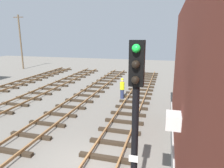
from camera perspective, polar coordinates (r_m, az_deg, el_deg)
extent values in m
plane|color=slate|center=(9.54, -7.79, -21.82)|extent=(80.00, 80.00, 0.00)
cube|color=#2D2319|center=(9.80, -1.90, -19.99)|extent=(2.50, 0.24, 0.18)
cube|color=#2D2319|center=(10.93, 0.30, -16.18)|extent=(2.50, 0.24, 0.18)
cube|color=#2D2319|center=(12.10, 2.02, -13.07)|extent=(2.50, 0.24, 0.18)
cube|color=#2D2319|center=(13.31, 3.40, -10.52)|extent=(2.50, 0.24, 0.18)
cube|color=#2D2319|center=(14.54, 4.53, -8.38)|extent=(2.50, 0.24, 0.18)
cube|color=#2D2319|center=(15.80, 5.47, -6.59)|extent=(2.50, 0.24, 0.18)
cube|color=#2D2319|center=(17.08, 6.26, -5.06)|extent=(2.50, 0.24, 0.18)
cube|color=#2D2319|center=(18.37, 6.94, -3.74)|extent=(2.50, 0.24, 0.18)
cube|color=#2D2319|center=(19.67, 7.53, -2.59)|extent=(2.50, 0.24, 0.18)
cube|color=#2D2319|center=(20.98, 8.05, -1.59)|extent=(2.50, 0.24, 0.18)
cube|color=#2D2319|center=(22.29, 8.50, -0.71)|extent=(2.50, 0.24, 0.18)
cube|color=#2D2319|center=(23.61, 8.91, 0.08)|extent=(2.50, 0.24, 0.18)
cube|color=#2D2319|center=(24.94, 9.27, 0.78)|extent=(2.50, 0.24, 0.18)
cube|color=#2D2319|center=(26.27, 9.59, 1.41)|extent=(2.50, 0.24, 0.18)
cube|color=#2D2319|center=(27.61, 9.89, 1.98)|extent=(2.50, 0.24, 0.18)
cube|color=#2D2319|center=(28.95, 10.15, 2.50)|extent=(2.50, 0.24, 0.18)
cube|color=#2D2319|center=(30.29, 10.40, 2.97)|extent=(2.50, 0.24, 0.18)
cube|color=olive|center=(9.39, -7.71, -20.60)|extent=(0.08, 46.52, 0.14)
cube|color=olive|center=(9.01, 1.43, -22.12)|extent=(0.08, 46.52, 0.14)
cube|color=#2D2319|center=(11.37, -26.73, -16.47)|extent=(2.50, 0.24, 0.18)
cube|color=#2D2319|center=(12.44, -21.73, -13.31)|extent=(2.50, 0.24, 0.18)
cube|color=#2D2319|center=(13.61, -17.66, -10.59)|extent=(2.50, 0.24, 0.18)
cube|color=#2D2319|center=(14.87, -14.32, -8.28)|extent=(2.50, 0.24, 0.18)
cube|color=#2D2319|center=(16.18, -11.53, -6.32)|extent=(2.50, 0.24, 0.18)
cube|color=#2D2319|center=(17.55, -9.19, -4.64)|extent=(2.50, 0.24, 0.18)
cube|color=#2D2319|center=(18.95, -7.20, -3.21)|extent=(2.50, 0.24, 0.18)
cube|color=#2D2319|center=(20.38, -5.49, -1.97)|extent=(2.50, 0.24, 0.18)
cube|color=#2D2319|center=(21.84, -4.01, -0.89)|extent=(2.50, 0.24, 0.18)
cube|color=#2D2319|center=(23.31, -2.71, 0.05)|extent=(2.50, 0.24, 0.18)
cube|color=#2D2319|center=(24.80, -1.58, 0.88)|extent=(2.50, 0.24, 0.18)
cube|color=#2D2319|center=(26.31, -0.57, 1.62)|extent=(2.50, 0.24, 0.18)
cube|color=#2D2319|center=(27.82, 0.34, 2.27)|extent=(2.50, 0.24, 0.18)
cube|color=#2D2319|center=(29.35, 1.14, 2.86)|extent=(2.50, 0.24, 0.18)
cube|color=#2D2319|center=(30.88, 1.87, 3.39)|extent=(2.50, 0.24, 0.18)
cube|color=olive|center=(10.86, -23.86, -16.65)|extent=(0.08, 46.52, 0.14)
cube|color=#2D2319|center=(18.20, -25.46, -5.16)|extent=(2.50, 0.24, 0.18)
cube|color=#2D2319|center=(19.42, -22.31, -3.73)|extent=(2.50, 0.24, 0.18)
cube|color=#2D2319|center=(20.70, -19.55, -2.46)|extent=(2.50, 0.24, 0.18)
cube|color=#2D2319|center=(22.03, -17.12, -1.34)|extent=(2.50, 0.24, 0.18)
cube|color=#2D2319|center=(23.40, -14.97, -0.35)|extent=(2.50, 0.24, 0.18)
cube|color=#2D2319|center=(24.81, -13.06, 0.54)|extent=(2.50, 0.24, 0.18)
cube|color=#2D2319|center=(26.24, -11.36, 1.32)|extent=(2.50, 0.24, 0.18)
cube|color=#2D2319|center=(27.70, -9.84, 2.03)|extent=(2.50, 0.24, 0.18)
cube|color=#2D2319|center=(29.19, -8.47, 2.66)|extent=(2.50, 0.24, 0.18)
cube|color=#2D2319|center=(30.69, -7.23, 3.22)|extent=(2.50, 0.24, 0.18)
cube|color=#2D2319|center=(32.21, -6.11, 3.74)|extent=(2.50, 0.24, 0.18)
cube|color=#2D2319|center=(24.36, -26.96, -0.83)|extent=(2.50, 0.24, 0.18)
cube|color=#2D2319|center=(25.36, -24.91, -0.11)|extent=(2.50, 0.24, 0.18)
cube|color=#2D2319|center=(26.38, -23.03, 0.57)|extent=(2.50, 0.24, 0.18)
cube|color=#2D2319|center=(27.44, -21.29, 1.19)|extent=(2.50, 0.24, 0.18)
cube|color=#2D2319|center=(28.53, -19.68, 1.76)|extent=(2.50, 0.24, 0.18)
cube|color=#2D2319|center=(29.63, -18.18, 2.29)|extent=(2.50, 0.24, 0.18)
cube|color=#2D2319|center=(30.76, -16.80, 2.78)|extent=(2.50, 0.24, 0.18)
cube|color=#2D2319|center=(31.91, -15.51, 3.23)|extent=(2.50, 0.24, 0.18)
cube|color=#2D2319|center=(33.07, -14.31, 3.65)|extent=(2.50, 0.24, 0.18)
cube|color=#2D2319|center=(34.25, -13.20, 4.04)|extent=(2.50, 0.24, 0.18)
cylinder|color=black|center=(5.92, 6.19, -21.09)|extent=(0.18, 0.18, 4.29)
cube|color=black|center=(4.92, 6.98, 5.73)|extent=(0.36, 0.24, 1.10)
sphere|color=#19E53F|center=(4.71, 6.78, 9.88)|extent=(0.20, 0.20, 0.20)
sphere|color=black|center=(4.74, 6.66, 5.46)|extent=(0.20, 0.20, 0.20)
sphere|color=black|center=(4.81, 6.54, 1.13)|extent=(0.20, 0.20, 0.20)
cube|color=white|center=(5.68, 6.01, -20.10)|extent=(0.24, 0.03, 0.18)
cube|color=#B2B2AD|center=(9.36, 16.66, -19.77)|extent=(0.08, 13.02, 0.90)
cube|color=silver|center=(6.42, 16.80, -9.74)|extent=(0.44, 0.60, 0.44)
cylinder|color=brown|center=(36.97, -24.18, 10.54)|extent=(0.24, 0.24, 8.69)
cube|color=#4C3D2D|center=(37.06, -24.79, 16.62)|extent=(1.80, 0.12, 0.12)
cylinder|color=#262D4C|center=(18.12, 2.85, -2.79)|extent=(0.32, 0.32, 0.85)
cylinder|color=yellow|center=(17.92, 2.88, -0.49)|extent=(0.40, 0.40, 0.65)
sphere|color=tan|center=(17.82, 2.89, 0.90)|extent=(0.24, 0.24, 0.24)
sphere|color=yellow|center=(17.79, 2.90, 1.34)|extent=(0.22, 0.22, 0.22)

